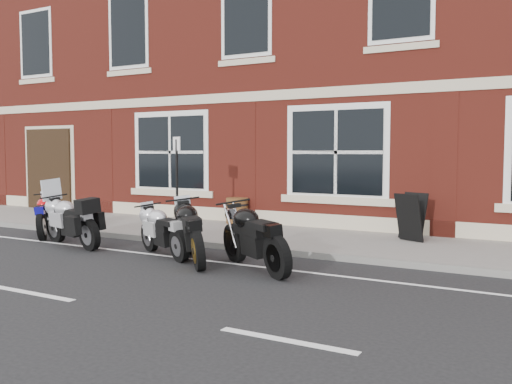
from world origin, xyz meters
TOP-DOWN VIEW (x-y plane):
  - ground at (0.00, 0.00)m, footprint 80.00×80.00m
  - sidewalk at (0.00, 3.00)m, footprint 30.00×3.00m
  - kerb at (0.00, 1.42)m, footprint 30.00×0.16m
  - pub_building at (0.00, 10.50)m, footprint 24.00×12.00m
  - moto_touring_silver at (-2.67, 0.13)m, footprint 2.09×0.74m
  - moto_sport_red at (-4.27, 0.85)m, footprint 1.44×1.57m
  - moto_sport_black at (0.57, 0.03)m, footprint 1.67×1.71m
  - moto_sport_silver at (-0.24, 0.19)m, footprint 1.80×0.99m
  - moto_naked_black at (1.88, -0.01)m, footprint 1.99×1.37m
  - a_board_sign at (3.52, 3.68)m, footprint 0.71×0.61m
  - barrel_planter at (-1.17, 4.30)m, footprint 0.60×0.60m
  - parking_sign at (-1.37, 2.05)m, footprint 0.29×0.15m

SIDE VIEW (x-z plane):
  - ground at x=0.00m, z-range 0.00..0.00m
  - sidewalk at x=0.00m, z-range 0.00..0.12m
  - kerb at x=0.00m, z-range 0.00..0.12m
  - barrel_planter at x=-1.17m, z-range 0.12..0.79m
  - moto_sport_silver at x=-0.24m, z-range 0.07..0.94m
  - moto_sport_red at x=-4.27m, z-range 0.07..0.97m
  - moto_touring_silver at x=-2.67m, z-range -0.13..1.27m
  - moto_sport_black at x=0.57m, z-range 0.08..1.09m
  - moto_naked_black at x=1.88m, z-range 0.08..1.10m
  - a_board_sign at x=3.52m, z-range 0.12..1.12m
  - parking_sign at x=-1.37m, z-range 0.29..2.49m
  - pub_building at x=0.00m, z-range 0.00..12.00m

